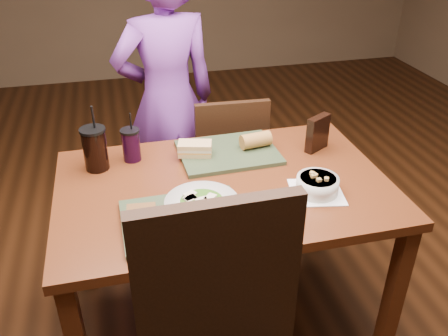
{
  "coord_description": "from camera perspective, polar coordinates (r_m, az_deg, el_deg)",
  "views": [
    {
      "loc": [
        -0.38,
        -1.54,
        1.74
      ],
      "look_at": [
        0.0,
        0.0,
        0.82
      ],
      "focal_mm": 38.0,
      "sensor_mm": 36.0,
      "label": 1
    }
  ],
  "objects": [
    {
      "name": "cup_cola",
      "position": [
        1.99,
        -15.26,
        2.27
      ],
      "size": [
        0.1,
        0.1,
        0.28
      ],
      "color": "black",
      "rests_on": "dining_table"
    },
    {
      "name": "diner",
      "position": [
        2.59,
        -6.86,
        7.99
      ],
      "size": [
        0.61,
        0.45,
        1.54
      ],
      "primitive_type": "imported",
      "rotation": [
        0.0,
        0.0,
        3.3
      ],
      "color": "#763592",
      "rests_on": "ground"
    },
    {
      "name": "ground",
      "position": [
        2.35,
        -0.0,
        -17.5
      ],
      "size": [
        6.0,
        6.0,
        0.0
      ],
      "primitive_type": "plane",
      "color": "#381C0B",
      "rests_on": "ground"
    },
    {
      "name": "dining_table",
      "position": [
        1.92,
        -0.0,
        -4.14
      ],
      "size": [
        1.3,
        0.85,
        0.75
      ],
      "color": "#572811",
      "rests_on": "ground"
    },
    {
      "name": "cup_berry",
      "position": [
        2.04,
        -11.11,
        2.78
      ],
      "size": [
        0.08,
        0.08,
        0.22
      ],
      "color": "black",
      "rests_on": "dining_table"
    },
    {
      "name": "chip_bag",
      "position": [
        2.12,
        11.2,
        4.13
      ],
      "size": [
        0.12,
        0.09,
        0.16
      ],
      "primitive_type": "cube",
      "rotation": [
        0.0,
        0.0,
        0.53
      ],
      "color": "black",
      "rests_on": "dining_table"
    },
    {
      "name": "baguette_far",
      "position": [
        2.09,
        3.83,
        3.37
      ],
      "size": [
        0.14,
        0.09,
        0.07
      ],
      "primitive_type": "cylinder",
      "rotation": [
        0.0,
        1.57,
        0.15
      ],
      "color": "#AD7533",
      "rests_on": "tray_far"
    },
    {
      "name": "tray_far",
      "position": [
        2.07,
        0.5,
        1.89
      ],
      "size": [
        0.43,
        0.33,
        0.02
      ],
      "primitive_type": "cube",
      "rotation": [
        0.0,
        0.0,
        0.03
      ],
      "color": "#303E26",
      "rests_on": "dining_table"
    },
    {
      "name": "sandwich_near",
      "position": [
        1.65,
        -9.89,
        -5.47
      ],
      "size": [
        0.1,
        0.08,
        0.05
      ],
      "color": "#593819",
      "rests_on": "tray_near"
    },
    {
      "name": "salad_bowl",
      "position": [
        1.62,
        -2.68,
        -4.84
      ],
      "size": [
        0.25,
        0.25,
        0.08
      ],
      "color": "silver",
      "rests_on": "tray_near"
    },
    {
      "name": "sandwich_far",
      "position": [
        2.03,
        -3.51,
        2.35
      ],
      "size": [
        0.16,
        0.11,
        0.06
      ],
      "color": "tan",
      "rests_on": "tray_far"
    },
    {
      "name": "tray_near",
      "position": [
        1.66,
        -4.93,
        -6.18
      ],
      "size": [
        0.42,
        0.33,
        0.02
      ],
      "primitive_type": "cube",
      "rotation": [
        0.0,
        0.0,
        0.02
      ],
      "color": "#303E26",
      "rests_on": "dining_table"
    },
    {
      "name": "soup_bowl",
      "position": [
        1.83,
        11.17,
        -1.97
      ],
      "size": [
        0.23,
        0.23,
        0.08
      ],
      "color": "white",
      "rests_on": "dining_table"
    },
    {
      "name": "chair_far",
      "position": [
        2.56,
        0.45,
        0.69
      ],
      "size": [
        0.39,
        0.39,
        0.86
      ],
      "color": "black",
      "rests_on": "ground"
    },
    {
      "name": "baguette_near",
      "position": [
        1.57,
        1.83,
        -6.94
      ],
      "size": [
        0.12,
        0.09,
        0.05
      ],
      "primitive_type": "cylinder",
      "rotation": [
        0.0,
        1.57,
        0.48
      ],
      "color": "#AD7533",
      "rests_on": "tray_near"
    }
  ]
}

